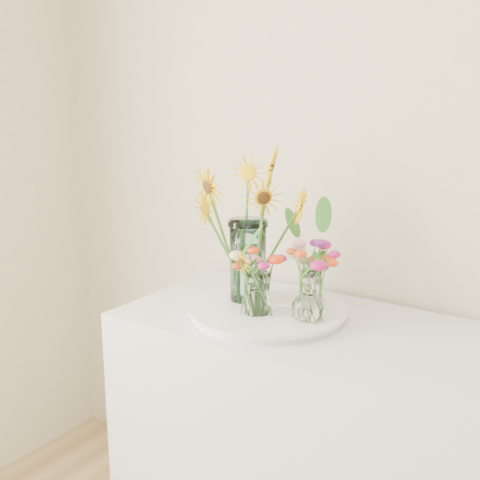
{
  "coord_description": "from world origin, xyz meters",
  "views": [
    {
      "loc": [
        0.15,
        0.42,
        1.55
      ],
      "look_at": [
        -0.86,
        1.88,
        1.13
      ],
      "focal_mm": 45.0,
      "sensor_mm": 36.0,
      "label": 1
    }
  ],
  "objects_px": {
    "counter": "(343,471)",
    "mason_jar": "(248,261)",
    "tray": "(267,312)",
    "small_vase_a": "(257,294)",
    "small_vase_b": "(309,297)",
    "small_vase_c": "(311,287)"
  },
  "relations": [
    {
      "from": "counter",
      "to": "small_vase_b",
      "type": "distance_m",
      "value": 0.56
    },
    {
      "from": "counter",
      "to": "small_vase_c",
      "type": "distance_m",
      "value": 0.56
    },
    {
      "from": "counter",
      "to": "small_vase_a",
      "type": "height_order",
      "value": "small_vase_a"
    },
    {
      "from": "counter",
      "to": "small_vase_c",
      "type": "relative_size",
      "value": 12.66
    },
    {
      "from": "mason_jar",
      "to": "small_vase_a",
      "type": "relative_size",
      "value": 2.04
    },
    {
      "from": "counter",
      "to": "tray",
      "type": "bearing_deg",
      "value": -174.67
    },
    {
      "from": "tray",
      "to": "small_vase_b",
      "type": "relative_size",
      "value": 3.28
    },
    {
      "from": "mason_jar",
      "to": "small_vase_c",
      "type": "xyz_separation_m",
      "value": [
        0.18,
        0.09,
        -0.08
      ]
    },
    {
      "from": "counter",
      "to": "small_vase_a",
      "type": "xyz_separation_m",
      "value": [
        -0.26,
        -0.09,
        0.54
      ]
    },
    {
      "from": "counter",
      "to": "mason_jar",
      "type": "height_order",
      "value": "mason_jar"
    },
    {
      "from": "tray",
      "to": "small_vase_a",
      "type": "xyz_separation_m",
      "value": [
        0.01,
        -0.07,
        0.08
      ]
    },
    {
      "from": "mason_jar",
      "to": "small_vase_b",
      "type": "height_order",
      "value": "mason_jar"
    },
    {
      "from": "small_vase_a",
      "to": "small_vase_b",
      "type": "xyz_separation_m",
      "value": [
        0.15,
        0.04,
        0.01
      ]
    },
    {
      "from": "tray",
      "to": "small_vase_b",
      "type": "distance_m",
      "value": 0.18
    },
    {
      "from": "mason_jar",
      "to": "small_vase_a",
      "type": "distance_m",
      "value": 0.15
    },
    {
      "from": "small_vase_b",
      "to": "tray",
      "type": "bearing_deg",
      "value": 171.66
    },
    {
      "from": "counter",
      "to": "small_vase_c",
      "type": "height_order",
      "value": "small_vase_c"
    },
    {
      "from": "counter",
      "to": "mason_jar",
      "type": "distance_m",
      "value": 0.7
    },
    {
      "from": "tray",
      "to": "mason_jar",
      "type": "bearing_deg",
      "value": 164.47
    },
    {
      "from": "mason_jar",
      "to": "small_vase_c",
      "type": "bearing_deg",
      "value": 25.65
    },
    {
      "from": "mason_jar",
      "to": "small_vase_b",
      "type": "xyz_separation_m",
      "value": [
        0.24,
        -0.05,
        -0.06
      ]
    },
    {
      "from": "small_vase_a",
      "to": "small_vase_c",
      "type": "xyz_separation_m",
      "value": [
        0.09,
        0.18,
        -0.01
      ]
    }
  ]
}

